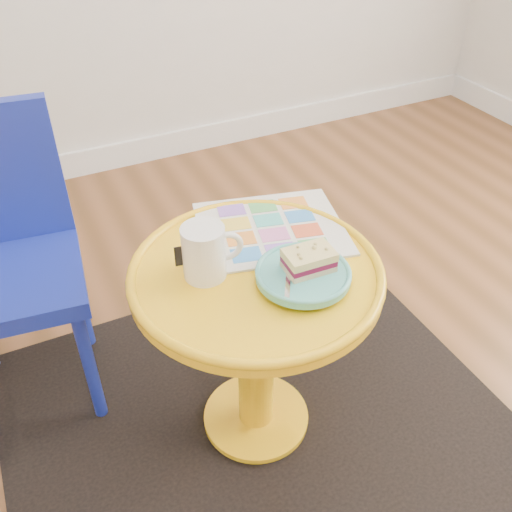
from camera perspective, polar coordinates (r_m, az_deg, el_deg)
name	(u,v)px	position (r m, az deg, el deg)	size (l,w,h in m)	color
rug	(256,419)	(1.63, 0.00, -15.96)	(1.30, 1.10, 0.01)	black
side_table	(256,320)	(1.34, 0.00, -6.39)	(0.56, 0.56, 0.53)	yellow
chair	(3,250)	(1.55, -23.94, 0.58)	(0.40, 0.40, 0.80)	#17269A
newspaper	(271,228)	(1.37, 1.53, 2.79)	(0.34, 0.29, 0.01)	silver
mug	(205,251)	(1.20, -5.11, 0.55)	(0.13, 0.09, 0.12)	white
plate	(303,275)	(1.21, 4.73, -1.90)	(0.20, 0.20, 0.02)	#54B1A8
cake_slice	(309,260)	(1.20, 5.31, -0.40)	(0.11, 0.07, 0.05)	#D3BC8C
fork	(288,275)	(1.19, 3.26, -1.91)	(0.09, 0.13, 0.00)	silver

